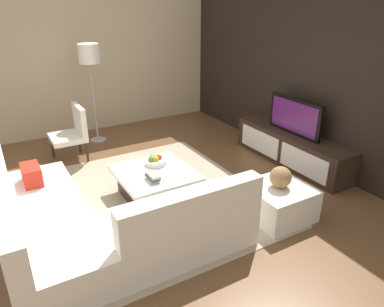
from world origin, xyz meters
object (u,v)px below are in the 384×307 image
object	(u,v)px
floor_lamp	(89,59)
book_stack	(153,177)
accent_chair_near	(73,130)
coffee_table	(155,184)
television	(295,116)
media_console	(291,148)
fruit_bowl	(155,161)
ottoman	(278,202)
decorative_ball	(281,177)
sectional_couch	(95,223)

from	to	relation	value
floor_lamp	book_stack	xyz separation A→B (m)	(2.61, -0.07, -1.04)
accent_chair_near	floor_lamp	world-z (taller)	floor_lamp
accent_chair_near	book_stack	xyz separation A→B (m)	(2.01, 0.47, -0.06)
coffee_table	book_stack	bearing A→B (deg)	-28.78
television	coffee_table	size ratio (longest dim) A/B	1.03
media_console	book_stack	distance (m)	2.43
coffee_table	fruit_bowl	bearing A→B (deg)	152.05
ottoman	book_stack	xyz separation A→B (m)	(-0.92, -1.19, 0.23)
media_console	fruit_bowl	xyz separation A→B (m)	(-0.28, -2.20, 0.18)
television	floor_lamp	size ratio (longest dim) A/B	0.59
decorative_ball	book_stack	bearing A→B (deg)	-127.76
accent_chair_near	book_stack	world-z (taller)	accent_chair_near
television	book_stack	size ratio (longest dim) A/B	4.59
fruit_bowl	ottoman	bearing A→B (deg)	36.41
television	book_stack	world-z (taller)	television
floor_lamp	ottoman	size ratio (longest dim) A/B	2.46
media_console	accent_chair_near	world-z (taller)	accent_chair_near
sectional_couch	coffee_table	xyz separation A→B (m)	(-0.60, 0.96, -0.08)
television	media_console	bearing A→B (deg)	-90.00
media_console	ottoman	bearing A→B (deg)	-49.52
fruit_bowl	decorative_ball	size ratio (longest dim) A/B	1.10
television	coffee_table	bearing A→B (deg)	-92.49
media_console	television	size ratio (longest dim) A/B	2.06
media_console	accent_chair_near	xyz separation A→B (m)	(-1.89, -2.89, 0.24)
sectional_couch	decorative_ball	bearing A→B (deg)	75.18
floor_lamp	decorative_ball	xyz separation A→B (m)	(3.53, 1.12, -0.94)
floor_lamp	media_console	bearing A→B (deg)	43.29
media_console	book_stack	xyz separation A→B (m)	(0.12, -2.42, 0.18)
coffee_table	decorative_ball	size ratio (longest dim) A/B	3.86
coffee_table	ottoman	xyz separation A→B (m)	(1.14, 1.07, -0.00)
accent_chair_near	coffee_table	bearing A→B (deg)	26.59
floor_lamp	decorative_ball	distance (m)	3.82
media_console	coffee_table	size ratio (longest dim) A/B	2.12
floor_lamp	book_stack	bearing A→B (deg)	-1.57
television	decorative_ball	xyz separation A→B (m)	(1.04, -1.22, -0.25)
coffee_table	floor_lamp	bearing A→B (deg)	-178.83
coffee_table	accent_chair_near	size ratio (longest dim) A/B	1.13
television	ottoman	xyz separation A→B (m)	(1.04, -1.22, -0.57)
coffee_table	floor_lamp	world-z (taller)	floor_lamp
coffee_table	decorative_ball	xyz separation A→B (m)	(1.14, 1.07, 0.33)
television	sectional_couch	distance (m)	3.34
media_console	fruit_bowl	size ratio (longest dim) A/B	7.45
decorative_ball	book_stack	distance (m)	1.51
sectional_couch	floor_lamp	world-z (taller)	floor_lamp
accent_chair_near	fruit_bowl	world-z (taller)	accent_chair_near
floor_lamp	fruit_bowl	xyz separation A→B (m)	(2.21, 0.15, -1.04)
television	floor_lamp	bearing A→B (deg)	-136.70
fruit_bowl	decorative_ball	xyz separation A→B (m)	(1.33, 0.98, 0.09)
television	floor_lamp	xyz separation A→B (m)	(-2.49, -2.35, 0.70)
coffee_table	floor_lamp	size ratio (longest dim) A/B	0.57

